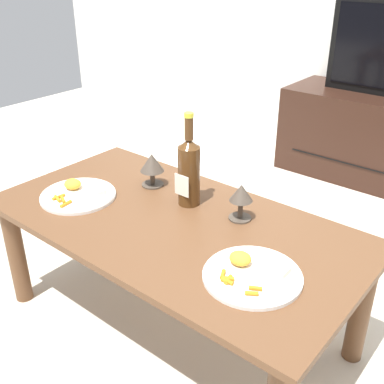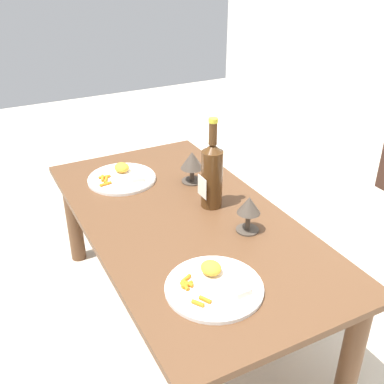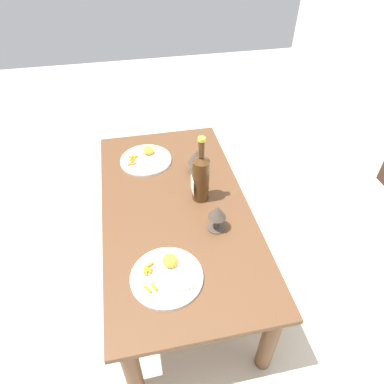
# 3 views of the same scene
# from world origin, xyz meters

# --- Properties ---
(ground_plane) EXTENTS (6.40, 6.40, 0.00)m
(ground_plane) POSITION_xyz_m (0.00, 0.00, 0.00)
(ground_plane) COLOR beige
(dining_table) EXTENTS (1.34, 0.70, 0.48)m
(dining_table) POSITION_xyz_m (0.00, 0.00, 0.40)
(dining_table) COLOR brown
(dining_table) RESTS_ON ground_plane
(wine_bottle) EXTENTS (0.08, 0.08, 0.35)m
(wine_bottle) POSITION_xyz_m (-0.04, 0.13, 0.62)
(wine_bottle) COLOR #4C2D14
(wine_bottle) RESTS_ON dining_table
(goblet_left) EXTENTS (0.09, 0.09, 0.14)m
(goblet_left) POSITION_xyz_m (-0.25, 0.16, 0.57)
(goblet_left) COLOR #473D33
(goblet_left) RESTS_ON dining_table
(goblet_right) EXTENTS (0.08, 0.08, 0.13)m
(goblet_right) POSITION_xyz_m (0.18, 0.16, 0.57)
(goblet_right) COLOR #473D33
(goblet_right) RESTS_ON dining_table
(dinner_plate_left) EXTENTS (0.29, 0.29, 0.05)m
(dinner_plate_left) POSITION_xyz_m (-0.40, -0.10, 0.49)
(dinner_plate_left) COLOR white
(dinner_plate_left) RESTS_ON dining_table
(dinner_plate_right) EXTENTS (0.29, 0.29, 0.05)m
(dinner_plate_right) POSITION_xyz_m (0.39, -0.10, 0.49)
(dinner_plate_right) COLOR white
(dinner_plate_right) RESTS_ON dining_table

